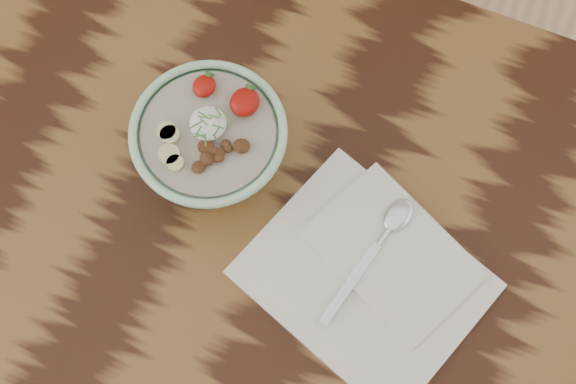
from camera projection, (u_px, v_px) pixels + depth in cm
name	position (u px, v px, depth cm)	size (l,w,h in cm)	color
table	(154.00, 243.00, 107.52)	(160.00, 90.00, 75.00)	black
breakfast_bowl	(211.00, 144.00, 95.42)	(18.36, 18.36, 12.02)	#A2DAAF
napkin	(371.00, 274.00, 96.04)	(32.03, 28.91, 1.63)	white
spoon	(386.00, 232.00, 96.29)	(6.27, 18.48, 0.97)	silver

